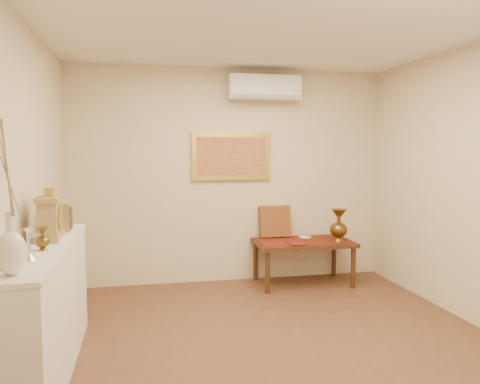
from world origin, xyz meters
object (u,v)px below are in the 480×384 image
object	(u,v)px
display_ledge	(46,311)
mantel_clock	(50,218)
white_vase	(8,195)
wooden_chest	(62,217)
brass_urn_tall	(339,222)
low_table	(303,246)

from	to	relation	value
display_ledge	mantel_clock	xyz separation A→B (m)	(0.01, 0.23, 0.66)
white_vase	wooden_chest	xyz separation A→B (m)	(0.04, 1.46, -0.33)
brass_urn_tall	low_table	size ratio (longest dim) A/B	0.40
low_table	wooden_chest	bearing A→B (deg)	-154.89
white_vase	brass_urn_tall	world-z (taller)	white_vase
display_ledge	low_table	size ratio (longest dim) A/B	1.68
brass_urn_tall	display_ledge	world-z (taller)	brass_urn_tall
white_vase	display_ledge	world-z (taller)	white_vase
white_vase	wooden_chest	size ratio (longest dim) A/B	3.71
brass_urn_tall	mantel_clock	world-z (taller)	mantel_clock
wooden_chest	low_table	size ratio (longest dim) A/B	0.20
mantel_clock	low_table	distance (m)	3.20
low_table	mantel_clock	bearing A→B (deg)	-148.20
white_vase	brass_urn_tall	distance (m)	4.07
brass_urn_tall	mantel_clock	size ratio (longest dim) A/B	1.17
mantel_clock	wooden_chest	size ratio (longest dim) A/B	1.68
low_table	display_ledge	bearing A→B (deg)	-144.90
brass_urn_tall	display_ledge	distance (m)	3.56
white_vase	low_table	size ratio (longest dim) A/B	0.76
mantel_clock	wooden_chest	distance (m)	0.41
mantel_clock	low_table	size ratio (longest dim) A/B	0.34
white_vase	brass_urn_tall	bearing A→B (deg)	39.73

